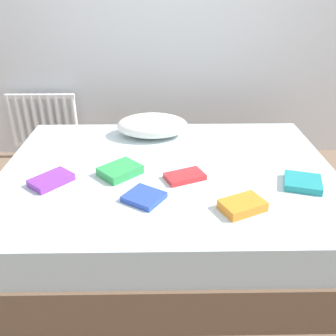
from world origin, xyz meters
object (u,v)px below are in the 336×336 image
object	(u,v)px
textbook_teal	(303,182)
textbook_green	(120,171)
radiator	(44,121)
textbook_purple	(51,180)
pillow	(152,125)
textbook_blue	(144,197)
bed	(168,205)
textbook_red	(185,176)
textbook_orange	(242,205)

from	to	relation	value
textbook_teal	textbook_green	world-z (taller)	textbook_green
radiator	textbook_purple	distance (m)	1.44
pillow	textbook_blue	xyz separation A→B (m)	(-0.03, -0.84, -0.06)
bed	textbook_red	distance (m)	0.31
pillow	textbook_green	xyz separation A→B (m)	(-0.17, -0.57, -0.05)
pillow	bed	bearing A→B (deg)	-78.59
textbook_blue	bed	bearing A→B (deg)	102.21
textbook_red	textbook_orange	bearing A→B (deg)	-72.52
pillow	textbook_orange	size ratio (longest dim) A/B	2.38
textbook_red	textbook_blue	bearing A→B (deg)	-158.96
textbook_blue	textbook_orange	size ratio (longest dim) A/B	0.86
textbook_red	radiator	bearing A→B (deg)	109.09
radiator	textbook_green	size ratio (longest dim) A/B	2.78
bed	textbook_purple	size ratio (longest dim) A/B	9.12
textbook_purple	textbook_blue	size ratio (longest dim) A/B	1.23
radiator	textbook_green	xyz separation A→B (m)	(0.82, -1.26, 0.17)
bed	textbook_teal	xyz separation A→B (m)	(0.73, -0.20, 0.27)
bed	textbook_teal	bearing A→B (deg)	-15.55
textbook_blue	pillow	bearing A→B (deg)	121.77
textbook_green	textbook_blue	bearing A→B (deg)	-104.15
textbook_teal	bed	bearing A→B (deg)	-178.62
radiator	textbook_teal	distance (m)	2.31
textbook_red	textbook_orange	world-z (taller)	textbook_orange
textbook_green	textbook_orange	world-z (taller)	textbook_green
pillow	textbook_green	size ratio (longest dim) A/B	2.30
textbook_red	textbook_green	world-z (taller)	textbook_green
bed	textbook_green	world-z (taller)	textbook_green
bed	textbook_teal	distance (m)	0.80
pillow	textbook_purple	xyz separation A→B (m)	(-0.54, -0.66, -0.06)
bed	textbook_teal	world-z (taller)	textbook_teal
radiator	textbook_orange	xyz separation A→B (m)	(1.45, -1.63, 0.16)
radiator	textbook_red	distance (m)	1.78
radiator	textbook_orange	distance (m)	2.18
textbook_red	textbook_blue	size ratio (longest dim) A/B	1.20
pillow	textbook_orange	distance (m)	1.04
pillow	textbook_teal	size ratio (longest dim) A/B	2.59
bed	textbook_red	size ratio (longest dim) A/B	9.30
textbook_red	textbook_teal	bearing A→B (deg)	-30.53
bed	pillow	bearing A→B (deg)	101.41
bed	radiator	size ratio (longest dim) A/B	3.32
textbook_purple	textbook_green	size ratio (longest dim) A/B	1.01
textbook_purple	radiator	bearing A→B (deg)	59.74
textbook_teal	textbook_red	xyz separation A→B (m)	(-0.64, 0.09, -0.00)
radiator	textbook_red	world-z (taller)	radiator
textbook_teal	textbook_blue	size ratio (longest dim) A/B	1.08
textbook_red	textbook_blue	xyz separation A→B (m)	(-0.22, -0.21, 0.00)
textbook_green	textbook_orange	xyz separation A→B (m)	(0.63, -0.37, -0.00)
textbook_green	textbook_purple	bearing A→B (deg)	151.29
textbook_red	textbook_orange	xyz separation A→B (m)	(0.26, -0.31, 0.01)
textbook_purple	textbook_blue	world-z (taller)	textbook_purple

